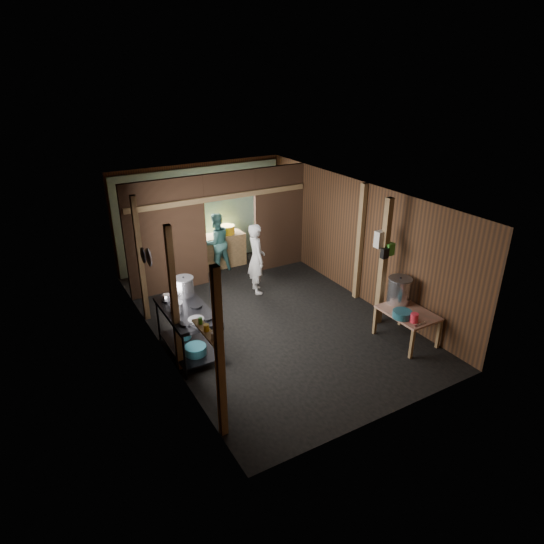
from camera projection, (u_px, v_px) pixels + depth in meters
floor at (267, 317)px, 9.75m from camera, size 4.50×7.00×0.00m
ceiling at (267, 195)px, 8.69m from camera, size 4.50×7.00×0.00m
wall_back at (200, 214)px, 11.99m from camera, size 4.50×0.00×2.60m
wall_front at (391, 343)px, 6.45m from camera, size 4.50×0.00×2.60m
wall_left at (155, 284)px, 8.20m from camera, size 0.00×7.00×2.60m
wall_right at (356, 240)px, 10.25m from camera, size 0.00×7.00×2.60m
partition_left at (166, 238)px, 10.36m from camera, size 1.85×0.10×2.60m
partition_right at (279, 218)px, 11.68m from camera, size 1.35×0.10×2.60m
partition_header at (229, 185)px, 10.67m from camera, size 1.30×0.10×0.60m
turquoise_panel at (201, 216)px, 11.96m from camera, size 4.40×0.06×2.50m
back_counter at (221, 250)px, 12.05m from camera, size 1.20×0.50×0.85m
wall_clock at (209, 191)px, 11.78m from camera, size 0.20×0.03×0.20m
post_left_a at (220, 356)px, 6.17m from camera, size 0.10×0.12×2.60m
post_left_b at (174, 301)px, 7.60m from camera, size 0.10×0.12×2.60m
post_left_c at (140, 260)px, 9.18m from camera, size 0.10×0.12×2.60m
post_right at (360, 243)px, 10.06m from camera, size 0.10×0.12×2.60m
post_free at (383, 263)px, 9.04m from camera, size 0.12×0.12×2.60m
cross_beam at (220, 197)px, 10.62m from camera, size 4.40×0.12×0.12m
pan_lid_big at (149, 257)px, 8.39m from camera, size 0.03×0.34×0.34m
pan_lid_small at (143, 255)px, 8.75m from camera, size 0.03×0.30×0.30m
wall_shelf at (207, 332)px, 6.54m from camera, size 0.14×0.80×0.03m
jar_white at (213, 336)px, 6.32m from camera, size 0.07×0.07×0.10m
jar_yellow at (206, 328)px, 6.51m from camera, size 0.08×0.08×0.10m
jar_green at (200, 321)px, 6.69m from camera, size 0.06×0.06×0.10m
bag_white at (381, 239)px, 8.88m from camera, size 0.22×0.15×0.32m
bag_green at (390, 249)px, 8.90m from camera, size 0.16×0.12×0.24m
bag_black at (385, 253)px, 8.84m from camera, size 0.14×0.10×0.20m
gas_range at (188, 332)px, 8.34m from camera, size 0.79×1.54×0.91m
prep_table at (406, 326)px, 8.80m from camera, size 0.75×1.04×0.61m
stove_pot_large at (184, 287)px, 8.60m from camera, size 0.38×0.38×0.37m
stove_pot_med at (177, 308)px, 8.04m from camera, size 0.29×0.29×0.20m
stove_saucepan at (167, 297)px, 8.50m from camera, size 0.19×0.19×0.09m
frying_pan at (196, 320)px, 7.78m from camera, size 0.45×0.56×0.06m
blue_tub_front at (196, 350)px, 8.17m from camera, size 0.38×0.38×0.16m
blue_tub_back at (184, 335)px, 8.66m from camera, size 0.28×0.28×0.11m
stock_pot at (399, 291)px, 8.93m from camera, size 0.56×0.56×0.53m
wash_basin at (402, 314)px, 8.47m from camera, size 0.44×0.44×0.13m
pink_bucket at (414, 318)px, 8.31m from camera, size 0.16×0.16×0.17m
knife at (421, 324)px, 8.26m from camera, size 0.30×0.05×0.01m
yellow_tub at (227, 230)px, 11.92m from camera, size 0.39×0.39×0.22m
cook at (256, 259)px, 10.52m from camera, size 0.51×0.66×1.63m
worker_back at (216, 243)px, 11.63m from camera, size 0.79×0.64×1.51m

